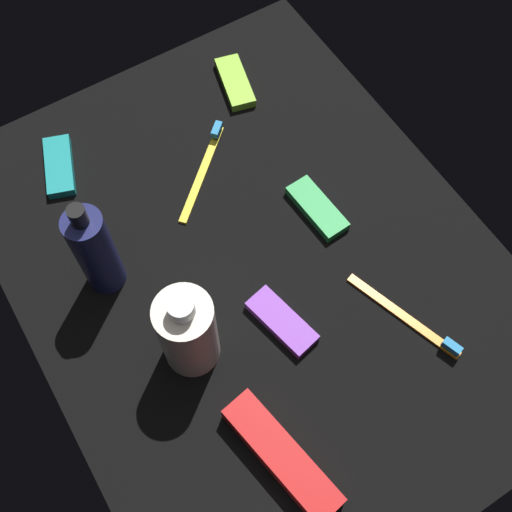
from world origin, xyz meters
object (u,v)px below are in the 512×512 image
at_px(bodywash_bottle, 188,332).
at_px(snack_bar_teal, 59,166).
at_px(snack_bar_green, 317,208).
at_px(toothbrush_orange, 410,320).
at_px(snack_bar_purple, 282,321).
at_px(lotion_bottle, 95,251).
at_px(toothbrush_yellow, 204,166).
at_px(snack_bar_lime, 235,82).
at_px(toothpaste_box_red, 282,456).

xyz_separation_m(bodywash_bottle, snack_bar_teal, (-0.36, -0.03, -0.07)).
bearing_deg(snack_bar_green, toothbrush_orange, -0.91).
bearing_deg(snack_bar_purple, bodywash_bottle, -115.91).
xyz_separation_m(lotion_bottle, toothbrush_yellow, (-0.09, 0.21, -0.08)).
relative_size(lotion_bottle, snack_bar_lime, 1.81).
relative_size(toothbrush_orange, snack_bar_purple, 1.68).
xyz_separation_m(toothbrush_yellow, toothpaste_box_red, (0.42, -0.13, 0.01)).
relative_size(toothbrush_orange, snack_bar_lime, 1.68).
relative_size(snack_bar_lime, snack_bar_purple, 1.00).
height_order(toothbrush_yellow, toothpaste_box_red, toothpaste_box_red).
distance_m(toothbrush_orange, snack_bar_purple, 0.17).
distance_m(toothbrush_orange, toothpaste_box_red, 0.25).
xyz_separation_m(toothpaste_box_red, snack_bar_lime, (-0.54, 0.26, -0.01)).
bearing_deg(toothbrush_yellow, lotion_bottle, -66.82).
distance_m(toothbrush_yellow, toothpaste_box_red, 0.44).
xyz_separation_m(snack_bar_lime, snack_bar_teal, (-0.00, -0.31, 0.00)).
distance_m(bodywash_bottle, toothpaste_box_red, 0.19).
distance_m(lotion_bottle, bodywash_bottle, 0.16).
height_order(lotion_bottle, bodywash_bottle, lotion_bottle).
distance_m(snack_bar_lime, snack_bar_teal, 0.31).
relative_size(bodywash_bottle, toothbrush_orange, 0.94).
relative_size(snack_bar_green, snack_bar_teal, 1.00).
bearing_deg(snack_bar_teal, toothbrush_yellow, 78.50).
distance_m(toothpaste_box_red, snack_bar_purple, 0.18).
relative_size(lotion_bottle, toothbrush_orange, 1.08).
bearing_deg(toothbrush_yellow, snack_bar_lime, 132.79).
height_order(toothbrush_yellow, snack_bar_purple, toothbrush_yellow).
xyz_separation_m(lotion_bottle, toothpaste_box_red, (0.34, 0.07, -0.07)).
relative_size(lotion_bottle, snack_bar_teal, 1.81).
relative_size(lotion_bottle, snack_bar_green, 1.81).
distance_m(snack_bar_teal, snack_bar_purple, 0.42).
xyz_separation_m(snack_bar_green, snack_bar_teal, (-0.27, -0.29, 0.00)).
distance_m(toothbrush_orange, snack_bar_green, 0.21).
bearing_deg(snack_bar_purple, toothpaste_box_red, -44.92).
height_order(bodywash_bottle, snack_bar_green, bodywash_bottle).
bearing_deg(lotion_bottle, snack_bar_purple, 42.48).
height_order(toothbrush_orange, snack_bar_teal, toothbrush_orange).
bearing_deg(snack_bar_purple, toothbrush_yellow, 160.42).
bearing_deg(snack_bar_lime, bodywash_bottle, -23.78).
bearing_deg(bodywash_bottle, toothbrush_yellow, 147.22).
bearing_deg(toothbrush_yellow, snack_bar_purple, -7.49).
bearing_deg(snack_bar_lime, toothbrush_orange, 13.08).
distance_m(snack_bar_green, snack_bar_lime, 0.27).
relative_size(bodywash_bottle, snack_bar_purple, 1.59).
relative_size(toothbrush_yellow, snack_bar_lime, 1.37).
height_order(bodywash_bottle, toothbrush_yellow, bodywash_bottle).
height_order(toothpaste_box_red, snack_bar_lime, toothpaste_box_red).
xyz_separation_m(toothbrush_yellow, snack_bar_teal, (-0.11, -0.19, 0.00)).
bearing_deg(toothpaste_box_red, toothbrush_yellow, 152.81).
xyz_separation_m(toothbrush_orange, snack_bar_teal, (-0.48, -0.30, 0.00)).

